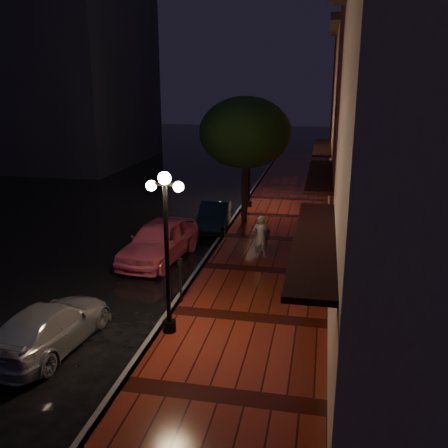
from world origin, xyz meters
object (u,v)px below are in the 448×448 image
Objects in this scene: streetlamp_far at (249,161)px; woman_with_umbrella at (261,219)px; street_tree at (245,135)px; parking_meter at (181,276)px; pink_car at (159,241)px; navy_car at (215,216)px; streetlamp_near at (167,244)px; silver_car at (50,326)px.

woman_with_umbrella is at bearing -78.19° from streetlamp_far.
street_tree is 4.13× the size of parking_meter.
streetlamp_far is at bearing 82.65° from pink_car.
navy_car is 4.85m from woman_with_umbrella.
streetlamp_near is at bearing -89.78° from navy_car.
silver_car is at bearing -104.13° from street_tree.
parking_meter is (0.80, -8.31, 0.39)m from navy_car.
pink_car is at bearing -109.63° from navy_car.
pink_car is 4.66m from navy_car.
street_tree is 1.28× the size of pink_car.
silver_car is 3.97m from parking_meter.
streetlamp_far is at bearing 110.28° from parking_meter.
streetlamp_far reaches higher than parking_meter.
woman_with_umbrella is (2.63, -3.93, 1.06)m from navy_car.
pink_car is 3.22× the size of parking_meter.
streetlamp_near is 6.28m from pink_car.
navy_car is at bearing -104.43° from streetlamp_far.
silver_car is (-1.80, -11.28, -0.02)m from navy_car.
street_tree is 13.05m from silver_car.
navy_car is 2.65× the size of parking_meter.
streetlamp_near reaches higher than parking_meter.
street_tree reaches higher than woman_with_umbrella.
street_tree is 6.84m from pink_car.
streetlamp_near reaches higher than woman_with_umbrella.
street_tree reaches higher than parking_meter.
streetlamp_near is 2.43m from parking_meter.
streetlamp_near is at bearing -90.00° from streetlamp_far.
street_tree reaches higher than streetlamp_far.
street_tree is (0.26, 10.99, 1.64)m from streetlamp_near.
street_tree is at bearing 72.93° from pink_car.
parking_meter is at bearing -90.94° from streetlamp_far.
streetlamp_near is 11.12m from street_tree.
woman_with_umbrella reaches higher than parking_meter.
woman_with_umbrella reaches higher than navy_car.
streetlamp_near is 1.06× the size of silver_car.
streetlamp_far is (0.00, 14.00, 0.00)m from streetlamp_near.
pink_car is at bearing -90.88° from silver_car.
streetlamp_near is at bearing -62.50° from parking_meter.
street_tree is 2.52× the size of woman_with_umbrella.
streetlamp_far is 1.06× the size of silver_car.
silver_car is at bearing -157.53° from streetlamp_near.
street_tree is at bearing 108.36° from parking_meter.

